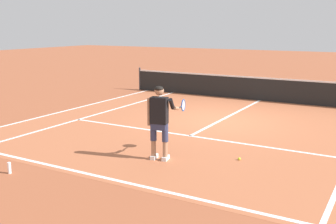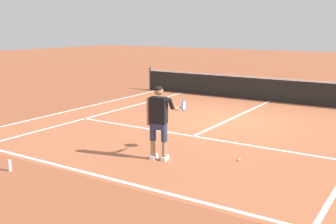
# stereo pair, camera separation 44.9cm
# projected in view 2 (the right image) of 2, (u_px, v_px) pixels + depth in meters

# --- Properties ---
(ground_plane) EXTENTS (80.00, 80.00, 0.00)m
(ground_plane) POSITION_uv_depth(u_px,v_px,m) (226.00, 121.00, 13.16)
(ground_plane) COLOR #9E5133
(court_inner_surface) EXTENTS (10.98, 10.53, 0.00)m
(court_inner_surface) POSITION_uv_depth(u_px,v_px,m) (214.00, 126.00, 12.44)
(court_inner_surface) COLOR #B2603D
(court_inner_surface) RESTS_ON ground
(line_baseline) EXTENTS (10.98, 0.10, 0.01)m
(line_baseline) POSITION_uv_depth(u_px,v_px,m) (104.00, 177.00, 8.26)
(line_baseline) COLOR white
(line_baseline) RESTS_ON ground
(line_service) EXTENTS (8.23, 0.10, 0.01)m
(line_service) POSITION_uv_depth(u_px,v_px,m) (193.00, 136.00, 11.33)
(line_service) COLOR white
(line_service) RESTS_ON ground
(line_centre_service) EXTENTS (0.10, 6.40, 0.01)m
(line_centre_service) POSITION_uv_depth(u_px,v_px,m) (238.00, 115.00, 13.97)
(line_centre_service) COLOR white
(line_centre_service) RESTS_ON ground
(line_singles_left) EXTENTS (0.10, 10.13, 0.01)m
(line_singles_left) POSITION_uv_depth(u_px,v_px,m) (111.00, 112.00, 14.60)
(line_singles_left) COLOR white
(line_singles_left) RESTS_ON ground
(line_doubles_left) EXTENTS (0.10, 10.13, 0.01)m
(line_doubles_left) POSITION_uv_depth(u_px,v_px,m) (83.00, 108.00, 15.33)
(line_doubles_left) COLOR white
(line_doubles_left) RESTS_ON ground
(tennis_net) EXTENTS (11.96, 0.08, 1.07)m
(tennis_net) POSITION_uv_depth(u_px,v_px,m) (270.00, 89.00, 16.51)
(tennis_net) COLOR #333338
(tennis_net) RESTS_ON ground
(tennis_player) EXTENTS (0.59, 1.20, 1.71)m
(tennis_player) POSITION_uv_depth(u_px,v_px,m) (159.00, 117.00, 9.17)
(tennis_player) COLOR white
(tennis_player) RESTS_ON ground
(tennis_ball_near_feet) EXTENTS (0.07, 0.07, 0.07)m
(tennis_ball_near_feet) POSITION_uv_depth(u_px,v_px,m) (239.00, 160.00, 9.23)
(tennis_ball_near_feet) COLOR #CCE02D
(tennis_ball_near_feet) RESTS_ON ground
(water_bottle) EXTENTS (0.07, 0.07, 0.24)m
(water_bottle) POSITION_uv_depth(u_px,v_px,m) (10.00, 165.00, 8.61)
(water_bottle) COLOR white
(water_bottle) RESTS_ON ground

